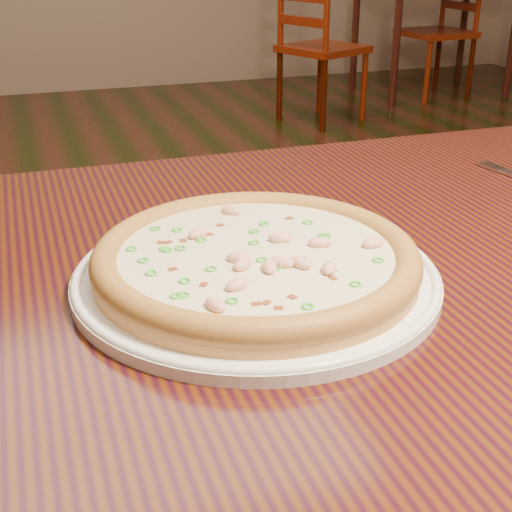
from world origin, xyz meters
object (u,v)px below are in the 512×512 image
object	(u,v)px
hero_table	(338,325)
pizza	(256,259)
chair_d	(443,31)
chair_c	(317,48)
plate	(256,275)

from	to	relation	value
hero_table	pizza	bearing A→B (deg)	-157.30
hero_table	chair_d	size ratio (longest dim) A/B	1.26
hero_table	pizza	size ratio (longest dim) A/B	3.66
chair_c	hero_table	bearing A→B (deg)	-112.87
hero_table	chair_c	size ratio (longest dim) A/B	1.26
hero_table	plate	size ratio (longest dim) A/B	3.26
hero_table	plate	distance (m)	0.17
plate	pizza	bearing A→B (deg)	-84.52
hero_table	pizza	world-z (taller)	pizza
plate	chair_d	size ratio (longest dim) A/B	0.39
chair_d	pizza	bearing A→B (deg)	-124.86
hero_table	chair_d	bearing A→B (deg)	56.03
hero_table	chair_c	world-z (taller)	chair_c
plate	chair_c	distance (m)	3.70
chair_d	chair_c	bearing A→B (deg)	-159.18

